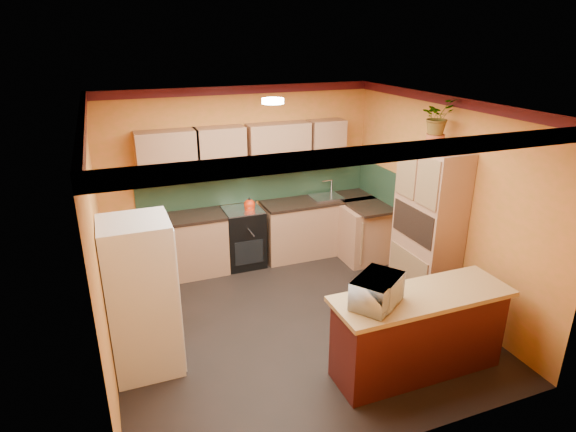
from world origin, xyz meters
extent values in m
plane|color=black|center=(0.00, 0.00, 0.00)|extent=(4.20, 4.20, 0.00)
cube|color=white|center=(0.00, 0.00, 2.70)|extent=(4.20, 4.20, 0.04)
cube|color=orange|center=(0.00, 2.10, 1.35)|extent=(4.20, 0.04, 2.70)
cube|color=orange|center=(0.00, -2.10, 1.35)|extent=(4.20, 0.04, 2.70)
cube|color=orange|center=(-2.10, 0.00, 1.35)|extent=(0.04, 4.20, 2.70)
cube|color=orange|center=(2.10, 0.00, 1.35)|extent=(0.04, 4.20, 2.70)
cube|color=#1C3323|center=(0.25, 2.09, 1.19)|extent=(3.70, 0.02, 0.53)
cube|color=#1C3323|center=(2.09, 1.40, 1.19)|extent=(0.02, 1.40, 0.53)
cube|color=tan|center=(0.10, 1.93, 1.80)|extent=(3.10, 0.34, 0.70)
cylinder|color=white|center=(0.00, 0.60, 2.66)|extent=(0.26, 0.26, 0.06)
cube|color=tan|center=(0.54, 1.80, 0.44)|extent=(3.65, 0.60, 0.88)
cube|color=black|center=(0.54, 1.80, 0.90)|extent=(3.65, 0.62, 0.04)
cube|color=black|center=(-0.08, 1.80, 0.46)|extent=(0.58, 0.58, 0.91)
cube|color=silver|center=(1.32, 1.80, 0.94)|extent=(0.48, 0.40, 0.03)
cube|color=tan|center=(1.80, 1.24, 0.44)|extent=(0.60, 0.80, 0.88)
cube|color=black|center=(1.80, 1.24, 0.90)|extent=(0.62, 0.80, 0.04)
cube|color=white|center=(-1.75, -0.22, 0.85)|extent=(0.68, 0.66, 1.70)
cube|color=tan|center=(1.85, -0.12, 1.05)|extent=(0.48, 0.90, 2.10)
cylinder|color=#A14826|center=(1.85, -0.07, 2.18)|extent=(0.22, 0.22, 0.16)
imported|color=tan|center=(1.85, -0.07, 2.47)|extent=(0.44, 0.40, 0.42)
cube|color=#4A1511|center=(0.91, -1.33, 0.44)|extent=(1.80, 0.55, 0.88)
cube|color=tan|center=(0.91, -1.33, 0.91)|extent=(1.90, 0.65, 0.05)
imported|color=white|center=(0.36, -1.33, 1.08)|extent=(0.64, 0.60, 0.30)
camera|label=1|loc=(-1.91, -4.81, 3.40)|focal=30.00mm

